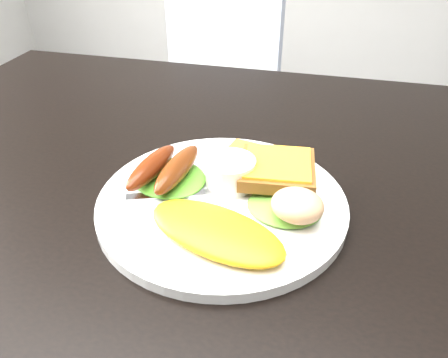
% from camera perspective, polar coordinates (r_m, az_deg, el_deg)
% --- Properties ---
extents(dining_table, '(1.20, 0.80, 0.04)m').
position_cam_1_polar(dining_table, '(0.55, 5.72, -2.81)').
color(dining_table, black).
rests_on(dining_table, ground).
extents(dining_chair, '(0.47, 0.47, 0.05)m').
position_cam_1_polar(dining_chair, '(1.43, -1.98, 8.97)').
color(dining_chair, '#A58352').
rests_on(dining_chair, ground).
extents(person, '(0.59, 0.42, 1.54)m').
position_cam_1_polar(person, '(1.18, 6.21, 19.84)').
color(person, navy).
rests_on(person, ground).
extents(plate, '(0.28, 0.28, 0.01)m').
position_cam_1_polar(plate, '(0.50, -0.28, -3.10)').
color(plate, white).
rests_on(plate, dining_table).
extents(lettuce_left, '(0.12, 0.11, 0.01)m').
position_cam_1_polar(lettuce_left, '(0.52, -7.16, 0.12)').
color(lettuce_left, '#2E8A1E').
rests_on(lettuce_left, plate).
extents(lettuce_right, '(0.09, 0.09, 0.01)m').
position_cam_1_polar(lettuce_right, '(0.48, 7.89, -3.60)').
color(lettuce_right, olive).
rests_on(lettuce_right, plate).
extents(omelette, '(0.17, 0.12, 0.02)m').
position_cam_1_polar(omelette, '(0.44, -1.06, -6.82)').
color(omelette, '#F5A81C').
rests_on(omelette, plate).
extents(sausage_a, '(0.04, 0.10, 0.02)m').
position_cam_1_polar(sausage_a, '(0.52, -9.43, 1.59)').
color(sausage_a, maroon).
rests_on(sausage_a, lettuce_left).
extents(sausage_b, '(0.04, 0.11, 0.03)m').
position_cam_1_polar(sausage_b, '(0.51, -6.12, 1.37)').
color(sausage_b, '#672309').
rests_on(sausage_b, lettuce_left).
extents(ramekin, '(0.08, 0.08, 0.03)m').
position_cam_1_polar(ramekin, '(0.51, 0.83, 0.85)').
color(ramekin, white).
rests_on(ramekin, plate).
extents(toast_a, '(0.10, 0.10, 0.01)m').
position_cam_1_polar(toast_a, '(0.54, 3.76, 1.68)').
color(toast_a, olive).
rests_on(toast_a, plate).
extents(toast_b, '(0.09, 0.09, 0.01)m').
position_cam_1_polar(toast_b, '(0.51, 6.97, 1.27)').
color(toast_b, brown).
rests_on(toast_b, toast_a).
extents(potato_salad, '(0.07, 0.07, 0.03)m').
position_cam_1_polar(potato_salad, '(0.45, 9.56, -3.40)').
color(potato_salad, beige).
rests_on(potato_salad, lettuce_right).
extents(fork, '(0.14, 0.06, 0.00)m').
position_cam_1_polar(fork, '(0.50, -4.51, -1.95)').
color(fork, '#ADAFB7').
rests_on(fork, plate).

